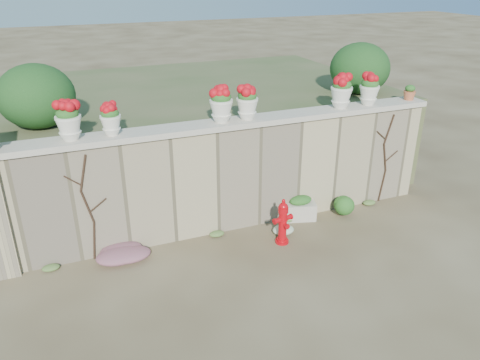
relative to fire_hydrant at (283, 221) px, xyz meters
name	(u,v)px	position (x,y,z in m)	size (l,w,h in m)	color
ground	(276,275)	(-0.53, -0.85, -0.44)	(80.00, 80.00, 0.00)	#493A24
stone_wall	(236,177)	(-0.53, 0.95, 0.56)	(8.00, 0.40, 2.00)	tan
wall_cap	(236,123)	(-0.53, 0.95, 1.61)	(8.10, 0.52, 0.10)	beige
raised_fill	(188,128)	(-0.53, 4.15, 0.56)	(9.00, 6.00, 2.00)	#384C23
back_shrub_left	(36,96)	(-3.73, 2.15, 2.11)	(1.30, 1.30, 1.10)	#143814
back_shrub_right	(360,68)	(2.87, 2.15, 2.11)	(1.30, 1.30, 1.10)	#143814
vine_left	(88,207)	(-3.20, 0.73, 0.55)	(0.60, 0.04, 1.91)	black
vine_right	(385,158)	(2.70, 0.73, 0.55)	(0.60, 0.04, 1.91)	black
fire_hydrant	(283,221)	(0.00, 0.00, 0.00)	(0.38, 0.27, 0.87)	#B9070E
planter_box	(300,208)	(0.73, 0.67, -0.21)	(0.67, 0.50, 0.49)	beige
green_shrub	(348,204)	(1.66, 0.42, -0.17)	(0.56, 0.51, 0.53)	#1E5119
magenta_clump	(127,251)	(-2.69, 0.53, -0.30)	(1.01, 0.67, 0.27)	#AF2379
white_flowers	(287,228)	(0.22, 0.26, -0.34)	(0.57, 0.45, 0.20)	white
urn_pot_0	(68,121)	(-3.29, 0.95, 1.97)	(0.39, 0.39, 0.62)	silver
urn_pot_1	(111,119)	(-2.66, 0.95, 1.92)	(0.33, 0.33, 0.52)	silver
urn_pot_2	(221,104)	(-0.79, 0.95, 1.98)	(0.40, 0.40, 0.63)	silver
urn_pot_3	(247,102)	(-0.31, 0.95, 1.96)	(0.39, 0.39, 0.61)	silver
urn_pot_4	(341,91)	(1.63, 0.95, 1.98)	(0.41, 0.41, 0.65)	silver
urn_pot_5	(369,90)	(2.27, 0.95, 1.96)	(0.39, 0.39, 0.60)	silver
terracotta_pot	(409,93)	(3.27, 0.95, 1.80)	(0.25, 0.25, 0.29)	#B55B37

